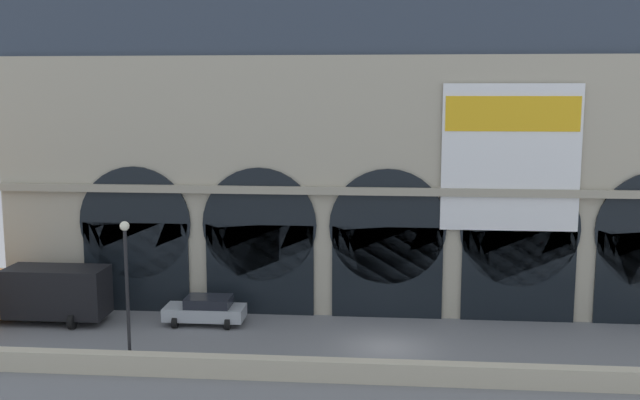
# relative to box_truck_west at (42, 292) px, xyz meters

# --- Properties ---
(ground_plane) EXTENTS (200.00, 200.00, 0.00)m
(ground_plane) POSITION_rel_box_truck_west_xyz_m (19.06, -2.38, -1.70)
(ground_plane) COLOR slate
(quay_parapet_wall) EXTENTS (90.00, 0.70, 0.96)m
(quay_parapet_wall) POSITION_rel_box_truck_west_xyz_m (19.06, -6.83, -1.22)
(quay_parapet_wall) COLOR beige
(quay_parapet_wall) RESTS_ON ground
(station_building) EXTENTS (44.94, 5.14, 18.97)m
(station_building) POSITION_rel_box_truck_west_xyz_m (19.10, 4.99, 7.47)
(station_building) COLOR #B2A891
(station_building) RESTS_ON ground
(box_truck_west) EXTENTS (7.50, 2.91, 3.12)m
(box_truck_west) POSITION_rel_box_truck_west_xyz_m (0.00, 0.00, 0.00)
(box_truck_west) COLOR orange
(box_truck_west) RESTS_ON ground
(car_midwest) EXTENTS (4.40, 2.22, 1.55)m
(car_midwest) POSITION_rel_box_truck_west_xyz_m (9.13, 0.46, -0.90)
(car_midwest) COLOR #ADB2B7
(car_midwest) RESTS_ON ground
(street_lamp_quayside) EXTENTS (0.44, 0.44, 6.90)m
(street_lamp_quayside) POSITION_rel_box_truck_west_xyz_m (7.13, -6.03, 2.71)
(street_lamp_quayside) COLOR black
(street_lamp_quayside) RESTS_ON ground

